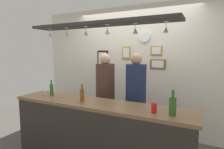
% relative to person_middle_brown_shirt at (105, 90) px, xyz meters
% --- Properties ---
extents(back_wall, '(4.40, 0.06, 2.60)m').
position_rel_person_middle_brown_shirt_xyz_m(back_wall, '(0.26, 0.76, 0.31)').
color(back_wall, silver).
rests_on(back_wall, ground_plane).
extents(bar_counter, '(2.70, 0.55, 0.95)m').
position_rel_person_middle_brown_shirt_xyz_m(bar_counter, '(0.26, -0.84, -0.34)').
color(bar_counter, brown).
rests_on(bar_counter, ground_plane).
extents(overhead_glass_rack, '(2.20, 0.36, 0.04)m').
position_rel_person_middle_brown_shirt_xyz_m(overhead_glass_rack, '(0.26, -0.64, 1.06)').
color(overhead_glass_rack, black).
extents(hanging_wineglass_far_left, '(0.07, 0.07, 0.13)m').
position_rel_person_middle_brown_shirt_xyz_m(hanging_wineglass_far_left, '(-0.61, -0.68, 0.95)').
color(hanging_wineglass_far_left, silver).
rests_on(hanging_wineglass_far_left, overhead_glass_rack).
extents(hanging_wineglass_left, '(0.07, 0.07, 0.13)m').
position_rel_person_middle_brown_shirt_xyz_m(hanging_wineglass_left, '(-0.26, -0.71, 0.95)').
color(hanging_wineglass_left, silver).
rests_on(hanging_wineglass_left, overhead_glass_rack).
extents(hanging_wineglass_center_left, '(0.07, 0.07, 0.13)m').
position_rel_person_middle_brown_shirt_xyz_m(hanging_wineglass_center_left, '(0.07, -0.69, 0.95)').
color(hanging_wineglass_center_left, silver).
rests_on(hanging_wineglass_center_left, overhead_glass_rack).
extents(hanging_wineglass_center, '(0.07, 0.07, 0.13)m').
position_rel_person_middle_brown_shirt_xyz_m(hanging_wineglass_center, '(0.42, -0.70, 0.95)').
color(hanging_wineglass_center, silver).
rests_on(hanging_wineglass_center, overhead_glass_rack).
extents(hanging_wineglass_center_right, '(0.07, 0.07, 0.13)m').
position_rel_person_middle_brown_shirt_xyz_m(hanging_wineglass_center_right, '(0.79, -0.63, 0.95)').
color(hanging_wineglass_center_right, silver).
rests_on(hanging_wineglass_center_right, overhead_glass_rack).
extents(hanging_wineglass_right, '(0.07, 0.07, 0.13)m').
position_rel_person_middle_brown_shirt_xyz_m(hanging_wineglass_right, '(1.16, -0.58, 0.95)').
color(hanging_wineglass_right, silver).
rests_on(hanging_wineglass_right, overhead_glass_rack).
extents(person_middle_brown_shirt, '(0.34, 0.34, 1.64)m').
position_rel_person_middle_brown_shirt_xyz_m(person_middle_brown_shirt, '(0.00, 0.00, 0.00)').
color(person_middle_brown_shirt, '#2D334C').
rests_on(person_middle_brown_shirt, ground_plane).
extents(person_right_navy_shirt, '(0.34, 0.34, 1.65)m').
position_rel_person_middle_brown_shirt_xyz_m(person_right_navy_shirt, '(0.58, 0.00, 0.00)').
color(person_right_navy_shirt, '#2D334C').
rests_on(person_right_navy_shirt, ground_plane).
extents(bottle_beer_amber_tall, '(0.06, 0.06, 0.26)m').
position_rel_person_middle_brown_shirt_xyz_m(bottle_beer_amber_tall, '(0.03, -0.74, 0.06)').
color(bottle_beer_amber_tall, brown).
rests_on(bottle_beer_amber_tall, bar_counter).
extents(bottle_beer_green_import, '(0.06, 0.06, 0.26)m').
position_rel_person_middle_brown_shirt_xyz_m(bottle_beer_green_import, '(-0.65, -0.66, 0.06)').
color(bottle_beer_green_import, '#336B2D').
rests_on(bottle_beer_green_import, bar_counter).
extents(bottle_champagne_green, '(0.08, 0.08, 0.30)m').
position_rel_person_middle_brown_shirt_xyz_m(bottle_champagne_green, '(1.29, -0.76, 0.08)').
color(bottle_champagne_green, '#2D5623').
rests_on(bottle_champagne_green, bar_counter).
extents(drink_can, '(0.07, 0.07, 0.12)m').
position_rel_person_middle_brown_shirt_xyz_m(drink_can, '(1.09, -0.77, 0.02)').
color(drink_can, red).
rests_on(drink_can, bar_counter).
extents(cupcake, '(0.06, 0.06, 0.08)m').
position_rel_person_middle_brown_shirt_xyz_m(cupcake, '(-0.80, -0.66, -0.00)').
color(cupcake, beige).
rests_on(cupcake, bar_counter).
extents(picture_frame_upper_small, '(0.22, 0.02, 0.18)m').
position_rel_person_middle_brown_shirt_xyz_m(picture_frame_upper_small, '(0.73, 0.72, 0.71)').
color(picture_frame_upper_small, '#B29338').
rests_on(picture_frame_upper_small, back_wall).
extents(picture_frame_crest, '(0.18, 0.02, 0.26)m').
position_rel_person_middle_brown_shirt_xyz_m(picture_frame_crest, '(0.10, 0.72, 0.66)').
color(picture_frame_crest, '#B29338').
rests_on(picture_frame_crest, back_wall).
extents(picture_frame_lower_pair, '(0.30, 0.02, 0.18)m').
position_rel_person_middle_brown_shirt_xyz_m(picture_frame_lower_pair, '(0.76, 0.72, 0.45)').
color(picture_frame_lower_pair, brown).
rests_on(picture_frame_lower_pair, back_wall).
extents(picture_frame_caricature, '(0.26, 0.02, 0.34)m').
position_rel_person_middle_brown_shirt_xyz_m(picture_frame_caricature, '(-0.46, 0.72, 0.54)').
color(picture_frame_caricature, black).
rests_on(picture_frame_caricature, back_wall).
extents(wall_clock, '(0.22, 0.03, 0.22)m').
position_rel_person_middle_brown_shirt_xyz_m(wall_clock, '(0.49, 0.71, 0.98)').
color(wall_clock, white).
rests_on(wall_clock, back_wall).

